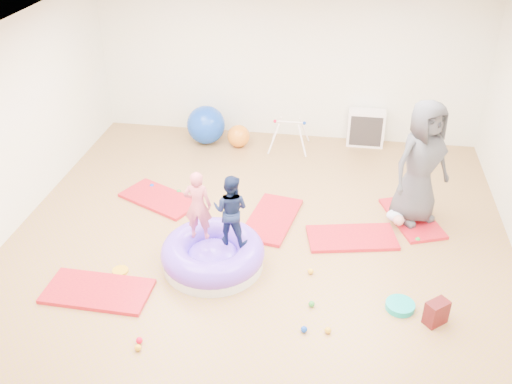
# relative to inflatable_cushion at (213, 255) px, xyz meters

# --- Properties ---
(room) EXTENTS (7.01, 8.01, 2.81)m
(room) POSITION_rel_inflatable_cushion_xyz_m (0.50, 0.16, 1.23)
(room) COLOR #99684D
(room) RESTS_ON ground
(gym_mat_front_left) EXTENTS (1.31, 0.68, 0.05)m
(gym_mat_front_left) POSITION_rel_inflatable_cushion_xyz_m (-1.29, -0.77, -0.14)
(gym_mat_front_left) COLOR red
(gym_mat_front_left) RESTS_ON ground
(gym_mat_mid_left) EXTENTS (1.38, 1.10, 0.05)m
(gym_mat_mid_left) POSITION_rel_inflatable_cushion_xyz_m (-1.18, 1.45, -0.14)
(gym_mat_mid_left) COLOR red
(gym_mat_mid_left) RESTS_ON ground
(gym_mat_center_back) EXTENTS (0.83, 1.34, 0.05)m
(gym_mat_center_back) POSITION_rel_inflatable_cushion_xyz_m (0.62, 1.17, -0.14)
(gym_mat_center_back) COLOR red
(gym_mat_center_back) RESTS_ON ground
(gym_mat_right) EXTENTS (1.33, 0.86, 0.05)m
(gym_mat_right) POSITION_rel_inflatable_cushion_xyz_m (1.80, 0.87, -0.14)
(gym_mat_right) COLOR red
(gym_mat_right) RESTS_ON ground
(gym_mat_rear_right) EXTENTS (0.96, 1.29, 0.05)m
(gym_mat_rear_right) POSITION_rel_inflatable_cushion_xyz_m (2.68, 1.51, -0.14)
(gym_mat_rear_right) COLOR red
(gym_mat_rear_right) RESTS_ON ground
(inflatable_cushion) EXTENTS (1.36, 1.36, 0.43)m
(inflatable_cushion) POSITION_rel_inflatable_cushion_xyz_m (0.00, 0.00, 0.00)
(inflatable_cushion) COLOR silver
(inflatable_cushion) RESTS_ON ground
(child_pink) EXTENTS (0.36, 0.25, 0.97)m
(child_pink) POSITION_rel_inflatable_cushion_xyz_m (-0.20, 0.13, 0.71)
(child_pink) COLOR #D45C69
(child_pink) RESTS_ON inflatable_cushion
(child_navy) EXTENTS (0.52, 0.43, 0.97)m
(child_navy) POSITION_rel_inflatable_cushion_xyz_m (0.23, 0.10, 0.71)
(child_navy) COLOR #111B3D
(child_navy) RESTS_ON inflatable_cushion
(adult_caregiver) EXTENTS (1.07, 0.99, 1.84)m
(adult_caregiver) POSITION_rel_inflatable_cushion_xyz_m (2.67, 1.50, 0.80)
(adult_caregiver) COLOR #3F4047
(adult_caregiver) RESTS_ON gym_mat_rear_right
(infant) EXTENTS (0.33, 0.34, 0.20)m
(infant) POSITION_rel_inflatable_cushion_xyz_m (2.45, 1.33, -0.02)
(infant) COLOR silver
(infant) RESTS_ON gym_mat_rear_right
(ball_pit_balls) EXTENTS (4.21, 3.47, 0.08)m
(ball_pit_balls) POSITION_rel_inflatable_cushion_xyz_m (0.48, -0.18, -0.13)
(ball_pit_balls) COLOR #2D8D30
(ball_pit_balls) RESTS_ON ground
(exercise_ball_blue) EXTENTS (0.71, 0.71, 0.71)m
(exercise_ball_blue) POSITION_rel_inflatable_cushion_xyz_m (-0.93, 3.58, 0.19)
(exercise_ball_blue) COLOR #0E3CB5
(exercise_ball_blue) RESTS_ON ground
(exercise_ball_orange) EXTENTS (0.41, 0.41, 0.41)m
(exercise_ball_orange) POSITION_rel_inflatable_cushion_xyz_m (-0.31, 3.51, 0.04)
(exercise_ball_orange) COLOR orange
(exercise_ball_orange) RESTS_ON ground
(infant_play_gym) EXTENTS (0.71, 0.68, 0.55)m
(infant_play_gym) POSITION_rel_inflatable_cushion_xyz_m (0.62, 3.56, 0.20)
(infant_play_gym) COLOR white
(infant_play_gym) RESTS_ON ground
(cube_shelf) EXTENTS (0.66, 0.33, 0.66)m
(cube_shelf) POSITION_rel_inflatable_cushion_xyz_m (1.99, 3.95, 0.17)
(cube_shelf) COLOR white
(cube_shelf) RESTS_ON ground
(balance_disc) EXTENTS (0.35, 0.35, 0.08)m
(balance_disc) POSITION_rel_inflatable_cushion_xyz_m (2.39, -0.47, -0.13)
(balance_disc) COLOR #0CA29D
(balance_disc) RESTS_ON ground
(backpack) EXTENTS (0.31, 0.30, 0.31)m
(backpack) POSITION_rel_inflatable_cushion_xyz_m (2.78, -0.64, -0.01)
(backpack) COLOR maroon
(backpack) RESTS_ON ground
(yellow_toy) EXTENTS (0.21, 0.21, 0.03)m
(yellow_toy) POSITION_rel_inflatable_cushion_xyz_m (-1.17, -0.33, -0.15)
(yellow_toy) COLOR gold
(yellow_toy) RESTS_ON ground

